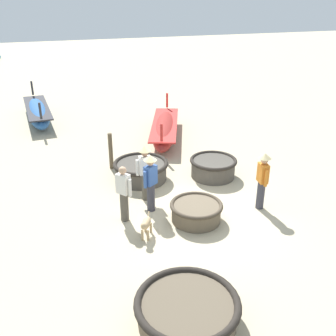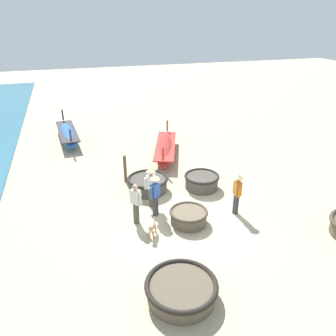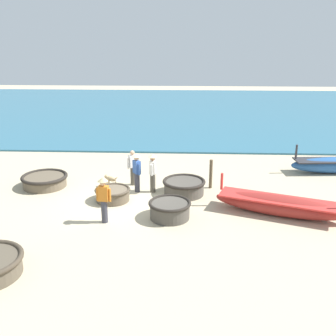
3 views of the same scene
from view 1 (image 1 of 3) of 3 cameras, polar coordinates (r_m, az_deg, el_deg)
name	(u,v)px [view 1 (image 1 of 3)]	position (r m, az deg, el deg)	size (l,w,h in m)	color
ground_plane	(190,213)	(10.97, 3.20, -6.50)	(80.00, 80.00, 0.00)	#BCAD8C
coracle_upturned	(187,310)	(7.70, 2.81, -19.87)	(1.98, 1.98, 0.52)	brown
coracle_front_right	(213,167)	(12.92, 6.56, 0.15)	(1.53, 1.53, 0.63)	#4C473F
coracle_weathered	(141,170)	(12.66, -3.96, -0.28)	(1.77, 1.77, 0.62)	#4C473F
coracle_center	(196,211)	(10.52, 4.11, -6.26)	(1.41, 1.41, 0.51)	brown
long_boat_red_hull	(38,112)	(19.34, -18.38, 7.69)	(1.31, 4.72, 1.40)	#285693
long_boat_blue_hull	(165,129)	(16.21, -0.48, 5.69)	(2.52, 4.76, 1.32)	maroon
fisherman_standing_left	(151,180)	(10.63, -2.54, -1.68)	(0.45, 0.37, 1.67)	#383842
fisherman_crouching	(124,192)	(10.29, -6.45, -3.54)	(0.38, 0.44, 1.57)	#4C473D
fisherman_standing_right	(145,170)	(11.21, -3.34, -0.23)	(0.53, 0.36, 1.67)	#4C473D
fisherman_hauling	(262,177)	(11.05, 13.55, -1.33)	(0.36, 0.53, 1.67)	#383842
dog	(146,224)	(9.79, -3.20, -8.17)	(0.41, 0.63, 0.55)	tan
mooring_post_shoreline	(111,151)	(13.44, -8.31, 2.43)	(0.14, 0.14, 1.27)	brown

